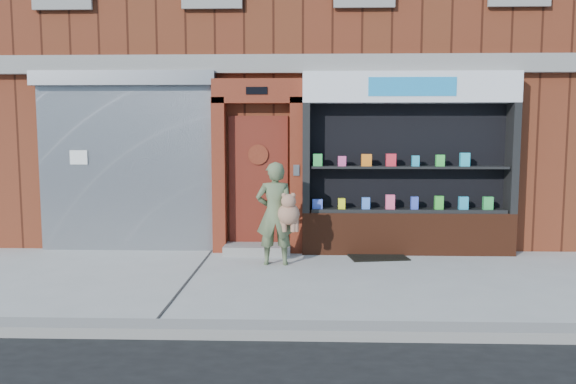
{
  "coord_description": "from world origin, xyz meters",
  "views": [
    {
      "loc": [
        0.05,
        -7.52,
        2.01
      ],
      "look_at": [
        -0.22,
        1.0,
        1.11
      ],
      "focal_mm": 35.0,
      "sensor_mm": 36.0,
      "label": 1
    }
  ],
  "objects": [
    {
      "name": "shutter_bay",
      "position": [
        -3.0,
        1.93,
        1.72
      ],
      "size": [
        3.1,
        0.3,
        3.04
      ],
      "color": "gray",
      "rests_on": "ground"
    },
    {
      "name": "building",
      "position": [
        -0.0,
        5.99,
        4.0
      ],
      "size": [
        12.0,
        8.16,
        8.0
      ],
      "color": "#612716",
      "rests_on": "ground"
    },
    {
      "name": "doormat",
      "position": [
        1.22,
        1.48,
        0.01
      ],
      "size": [
        1.0,
        0.77,
        0.02
      ],
      "primitive_type": "cube",
      "rotation": [
        0.0,
        0.0,
        0.15
      ],
      "color": "black",
      "rests_on": "ground"
    },
    {
      "name": "woman",
      "position": [
        -0.39,
        0.92,
        0.79
      ],
      "size": [
        0.68,
        0.45,
        1.58
      ],
      "color": "#576643",
      "rests_on": "ground"
    },
    {
      "name": "ground",
      "position": [
        0.0,
        0.0,
        0.0
      ],
      "size": [
        80.0,
        80.0,
        0.0
      ],
      "primitive_type": "plane",
      "color": "#9E9E99",
      "rests_on": "ground"
    },
    {
      "name": "red_door_bay",
      "position": [
        -0.75,
        1.86,
        1.46
      ],
      "size": [
        1.52,
        0.58,
        2.9
      ],
      "color": "#621F10",
      "rests_on": "ground"
    },
    {
      "name": "curb",
      "position": [
        0.0,
        -2.15,
        0.06
      ],
      "size": [
        60.0,
        0.3,
        0.12
      ],
      "primitive_type": "cube",
      "color": "gray",
      "rests_on": "ground"
    },
    {
      "name": "pharmacy_bay",
      "position": [
        1.75,
        1.81,
        1.37
      ],
      "size": [
        3.5,
        0.41,
        3.0
      ],
      "color": "#512413",
      "rests_on": "ground"
    }
  ]
}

